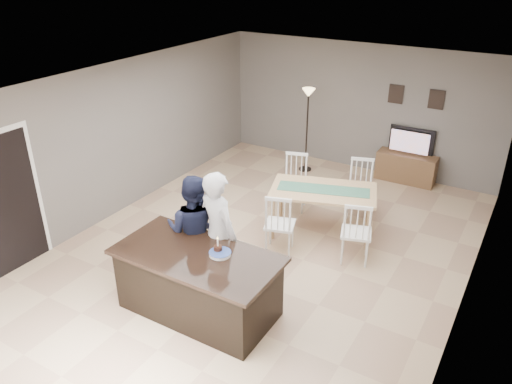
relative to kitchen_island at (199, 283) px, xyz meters
The scene contains 14 objects.
floor 1.86m from the kitchen_island, 90.00° to the left, with size 8.00×8.00×0.00m, color tan.
room_shell 2.18m from the kitchen_island, 90.00° to the left, with size 8.00×8.00×8.00m.
kitchen_island is the anchor object (origin of this frame).
tv_console 5.70m from the kitchen_island, 77.84° to the left, with size 1.20×0.40×0.60m, color brown.
television 5.78m from the kitchen_island, 77.99° to the left, with size 0.91×0.12×0.53m, color black.
tv_screen_glow 5.70m from the kitchen_island, 77.82° to the left, with size 0.78×0.78×0.00m, color orange.
picture_frames 6.03m from the kitchen_island, 78.74° to the left, with size 1.10×0.02×0.38m.
doorway 3.14m from the kitchen_island, behind, with size 0.00×2.10×2.65m.
woman 0.72m from the kitchen_island, 94.88° to the left, with size 0.66×0.44×1.82m, color silver.
man 0.81m from the kitchen_island, 130.01° to the left, with size 0.81×0.63×1.67m, color #171B33.
birthday_cake 0.57m from the kitchen_island, 36.41° to the left, with size 0.15×0.15×0.23m.
plate_stack 0.56m from the kitchen_island, 26.16° to the left, with size 0.29×0.29×0.04m.
dining_table 2.81m from the kitchen_island, 78.71° to the left, with size 2.16×2.35×1.05m.
floor_lamp 5.21m from the kitchen_island, 99.62° to the left, with size 0.27×0.27×1.82m.
Camera 1 is at (3.38, -6.02, 4.39)m, focal length 35.00 mm.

